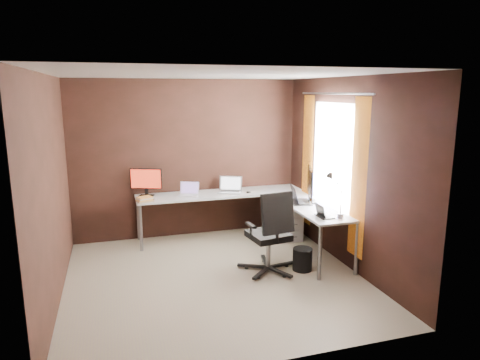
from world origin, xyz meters
name	(u,v)px	position (x,y,z in m)	size (l,w,h in m)	color
room	(239,177)	(0.34, 0.07, 1.28)	(3.60, 3.60, 2.50)	gray
desk	(252,201)	(0.84, 1.04, 0.68)	(2.65, 2.25, 0.73)	white
drawer_pedestal	(285,220)	(1.43, 1.15, 0.30)	(0.42, 0.50, 0.60)	white
monitor_left	(146,181)	(-0.67, 1.64, 0.97)	(0.47, 0.23, 0.43)	black
monitor_right	(310,183)	(1.56, 0.57, 1.02)	(0.26, 0.58, 0.50)	black
laptop_white	(189,192)	(-0.04, 1.50, 0.77)	(0.35, 0.31, 0.20)	white
laptop_silver	(230,189)	(0.63, 1.53, 0.78)	(0.44, 0.39, 0.24)	silver
laptop_black_big	(298,199)	(1.39, 0.60, 0.78)	(0.35, 0.43, 0.25)	black
laptop_black_small	(323,214)	(1.40, -0.15, 0.77)	(0.19, 0.25, 0.17)	black
book_stack	(145,199)	(-0.73, 1.30, 0.76)	(0.26, 0.24, 0.07)	tan
mouse_left	(152,199)	(-0.63, 1.34, 0.75)	(0.08, 0.05, 0.03)	black
mouse_corner	(249,192)	(0.88, 1.36, 0.75)	(0.08, 0.05, 0.03)	black
desk_lamp	(334,189)	(1.52, -0.19, 1.09)	(0.19, 0.22, 0.58)	slate
office_chair	(270,248)	(0.74, 0.00, 0.32)	(0.61, 0.62, 1.10)	black
wastebasket	(302,259)	(1.17, -0.07, 0.15)	(0.26, 0.26, 0.30)	black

